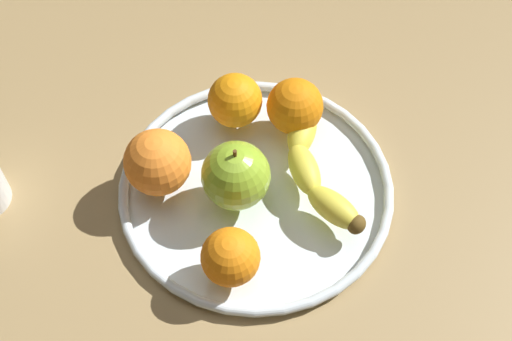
{
  "coord_description": "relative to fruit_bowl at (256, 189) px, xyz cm",
  "views": [
    {
      "loc": [
        44.88,
        -8.49,
        72.95
      ],
      "look_at": [
        0.0,
        0.0,
        4.8
      ],
      "focal_mm": 50.28,
      "sensor_mm": 36.0,
      "label": 1
    }
  ],
  "objects": [
    {
      "name": "banana",
      "position": [
        0.51,
        6.92,
        2.54
      ],
      "size": [
        19.28,
        7.66,
        3.31
      ],
      "rotation": [
        0.0,
        0.0,
        0.1
      ],
      "color": "yellow",
      "rests_on": "fruit_bowl"
    },
    {
      "name": "ground_plane",
      "position": [
        0.0,
        0.0,
        -2.92
      ],
      "size": [
        131.93,
        131.93,
        4.0
      ],
      "primitive_type": "cube",
      "color": "#997D50"
    },
    {
      "name": "fruit_bowl",
      "position": [
        0.0,
        0.0,
        0.0
      ],
      "size": [
        32.73,
        32.73,
        1.8
      ],
      "color": "silver",
      "rests_on": "ground_plane"
    },
    {
      "name": "orange_front_left",
      "position": [
        -2.61,
        -10.94,
        4.78
      ],
      "size": [
        7.8,
        7.8,
        7.8
      ],
      "primitive_type": "sphere",
      "color": "orange",
      "rests_on": "fruit_bowl"
    },
    {
      "name": "apple",
      "position": [
        0.89,
        -2.48,
        4.85
      ],
      "size": [
        7.94,
        7.94,
        8.74
      ],
      "color": "#8BB52B",
      "rests_on": "fruit_bowl"
    },
    {
      "name": "orange_center",
      "position": [
        -10.36,
        -0.65,
        4.25
      ],
      "size": [
        6.74,
        6.74,
        6.74
      ],
      "primitive_type": "sphere",
      "color": "orange",
      "rests_on": "fruit_bowl"
    },
    {
      "name": "orange_back_right",
      "position": [
        10.47,
        -4.73,
        4.1
      ],
      "size": [
        6.43,
        6.43,
        6.43
      ],
      "primitive_type": "sphere",
      "color": "orange",
      "rests_on": "fruit_bowl"
    },
    {
      "name": "orange_front_right",
      "position": [
        -8.02,
        6.31,
        4.36
      ],
      "size": [
        6.95,
        6.95,
        6.95
      ],
      "primitive_type": "sphere",
      "color": "orange",
      "rests_on": "fruit_bowl"
    }
  ]
}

